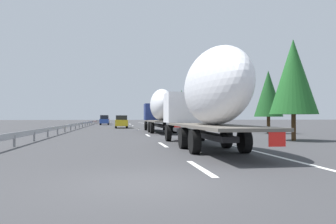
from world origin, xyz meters
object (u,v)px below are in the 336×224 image
(road_sign, at_px, (166,112))
(car_yellow_coupe, at_px, (121,122))
(truck_trailing, at_px, (207,95))
(car_blue_sedan, at_px, (104,120))
(truck_lead, at_px, (160,108))
(car_red_compact, at_px, (105,119))
(car_white_van, at_px, (120,119))

(road_sign, bearing_deg, car_yellow_coupe, 118.56)
(truck_trailing, height_order, car_blue_sedan, truck_trailing)
(car_blue_sedan, height_order, road_sign, road_sign)
(truck_lead, xyz_separation_m, road_sign, (16.70, -3.10, -0.10))
(truck_trailing, xyz_separation_m, road_sign, (35.04, -3.10, -0.27))
(car_yellow_coupe, bearing_deg, truck_lead, -163.42)
(truck_trailing, xyz_separation_m, car_yellow_coupe, (31.26, 3.85, -1.71))
(car_red_compact, distance_m, road_sign, 32.91)
(truck_trailing, bearing_deg, road_sign, -5.06)
(truck_lead, xyz_separation_m, car_white_van, (65.15, 3.69, -1.45))
(car_blue_sedan, bearing_deg, car_white_van, -5.72)
(truck_lead, bearing_deg, road_sign, -10.52)
(road_sign, bearing_deg, car_red_compact, 18.73)
(truck_trailing, relative_size, car_yellow_coupe, 3.00)
(truck_lead, height_order, car_yellow_coupe, truck_lead)
(truck_trailing, bearing_deg, car_white_van, 2.53)
(truck_trailing, distance_m, car_blue_sedan, 51.05)
(car_blue_sedan, distance_m, car_white_van, 33.12)
(car_yellow_coupe, height_order, car_red_compact, car_red_compact)
(road_sign, bearing_deg, car_blue_sedan, 33.06)
(car_yellow_coupe, relative_size, car_white_van, 1.13)
(truck_trailing, relative_size, car_blue_sedan, 3.17)
(car_yellow_coupe, bearing_deg, car_red_compact, 5.91)
(car_yellow_coupe, bearing_deg, truck_trailing, -172.99)
(truck_lead, height_order, truck_trailing, truck_trailing)
(car_yellow_coupe, xyz_separation_m, car_red_compact, (34.92, 3.61, 0.08))
(truck_lead, bearing_deg, car_blue_sedan, 12.25)
(road_sign, bearing_deg, truck_lead, 169.48)
(car_yellow_coupe, distance_m, car_white_van, 52.24)
(car_red_compact, bearing_deg, truck_lead, -171.14)
(car_yellow_coupe, distance_m, car_red_compact, 35.11)
(car_blue_sedan, bearing_deg, car_red_compact, 1.72)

